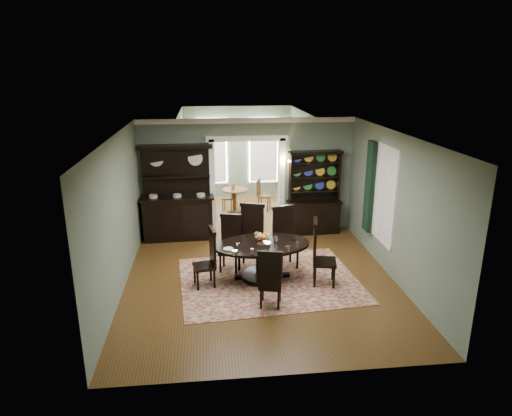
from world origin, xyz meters
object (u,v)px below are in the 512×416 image
at_px(parlor_table, 235,197).
at_px(sideboard, 178,207).
at_px(welsh_dresser, 314,203).
at_px(dining_table, 262,254).

bearing_deg(parlor_table, sideboard, -128.38).
bearing_deg(sideboard, welsh_dresser, -1.38).
distance_m(dining_table, parlor_table, 4.58).
xyz_separation_m(welsh_dresser, parlor_table, (-1.96, 1.94, -0.32)).
bearing_deg(welsh_dresser, dining_table, -124.98).
bearing_deg(sideboard, dining_table, -56.72).
relative_size(sideboard, parlor_table, 3.10).
xyz_separation_m(dining_table, welsh_dresser, (1.69, 2.63, 0.24)).
relative_size(dining_table, parlor_table, 2.72).
xyz_separation_m(sideboard, parlor_table, (1.57, 1.98, -0.37)).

